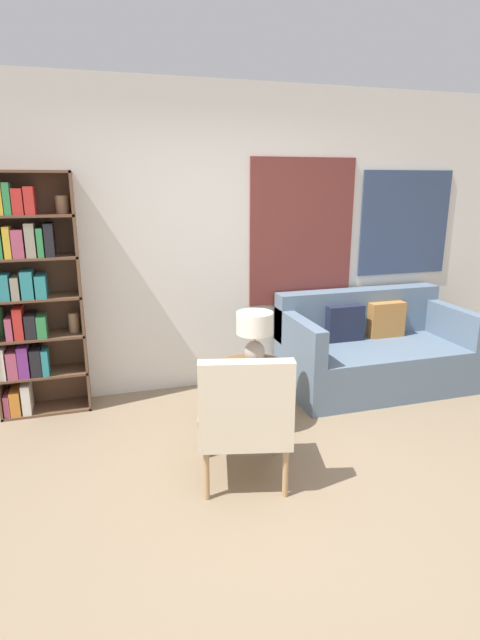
{
  "coord_description": "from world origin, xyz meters",
  "views": [
    {
      "loc": [
        -0.96,
        -2.36,
        1.87
      ],
      "look_at": [
        0.05,
        0.99,
        0.9
      ],
      "focal_mm": 28.0,
      "sensor_mm": 36.0,
      "label": 1
    }
  ],
  "objects_px": {
    "side_table": "(253,371)",
    "table_lamp": "(255,331)",
    "couch": "(371,352)",
    "bookshelf": "(26,294)",
    "armchair": "(245,414)"
  },
  "relations": [
    {
      "from": "side_table",
      "to": "table_lamp",
      "type": "xyz_separation_m",
      "value": [
        0.03,
        0.05,
        0.31
      ]
    },
    {
      "from": "couch",
      "to": "table_lamp",
      "type": "bearing_deg",
      "value": -161.92
    },
    {
      "from": "bookshelf",
      "to": "table_lamp",
      "type": "bearing_deg",
      "value": -23.01
    },
    {
      "from": "armchair",
      "to": "side_table",
      "type": "relative_size",
      "value": 1.56
    },
    {
      "from": "bookshelf",
      "to": "couch",
      "type": "relative_size",
      "value": 1.16
    },
    {
      "from": "armchair",
      "to": "side_table",
      "type": "xyz_separation_m",
      "value": [
        0.31,
        0.77,
        -0.04
      ]
    },
    {
      "from": "couch",
      "to": "table_lamp",
      "type": "distance_m",
      "value": 1.45
    },
    {
      "from": "couch",
      "to": "table_lamp",
      "type": "xyz_separation_m",
      "value": [
        -1.31,
        -0.43,
        0.45
      ]
    },
    {
      "from": "couch",
      "to": "side_table",
      "type": "xyz_separation_m",
      "value": [
        -1.34,
        -0.48,
        0.13
      ]
    },
    {
      "from": "armchair",
      "to": "table_lamp",
      "type": "distance_m",
      "value": 0.93
    },
    {
      "from": "armchair",
      "to": "table_lamp",
      "type": "relative_size",
      "value": 2.15
    },
    {
      "from": "bookshelf",
      "to": "table_lamp",
      "type": "height_order",
      "value": "bookshelf"
    },
    {
      "from": "bookshelf",
      "to": "couch",
      "type": "xyz_separation_m",
      "value": [
        2.99,
        -0.28,
        -0.69
      ]
    },
    {
      "from": "bookshelf",
      "to": "couch",
      "type": "distance_m",
      "value": 3.08
    },
    {
      "from": "bookshelf",
      "to": "table_lamp",
      "type": "xyz_separation_m",
      "value": [
        1.68,
        -0.71,
        -0.25
      ]
    }
  ]
}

